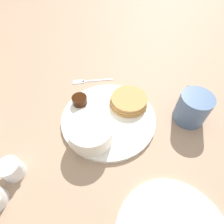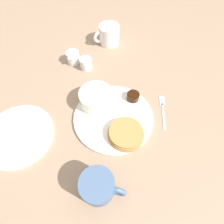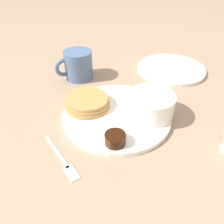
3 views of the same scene
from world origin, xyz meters
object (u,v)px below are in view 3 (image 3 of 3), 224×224
at_px(bowl, 151,104).
at_px(coffee_mug, 78,65).
at_px(fork, 64,161).
at_px(plate, 117,115).

xyz_separation_m(bowl, coffee_mug, (-0.28, -0.09, 0.00)).
xyz_separation_m(coffee_mug, fork, (0.33, -0.15, -0.04)).
distance_m(bowl, coffee_mug, 0.30).
height_order(bowl, coffee_mug, coffee_mug).
xyz_separation_m(bowl, fork, (0.04, -0.24, -0.04)).
height_order(plate, fork, plate).
bearing_deg(fork, plate, 116.33).
xyz_separation_m(plate, fork, (0.08, -0.17, -0.00)).
xyz_separation_m(plate, coffee_mug, (-0.24, -0.02, 0.04)).
bearing_deg(coffee_mug, fork, -25.00).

